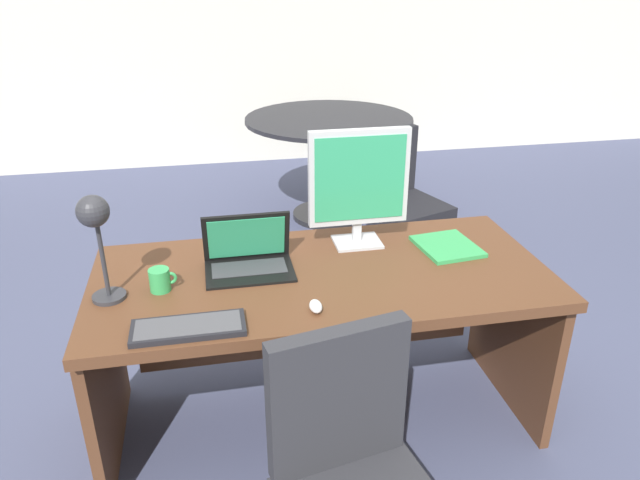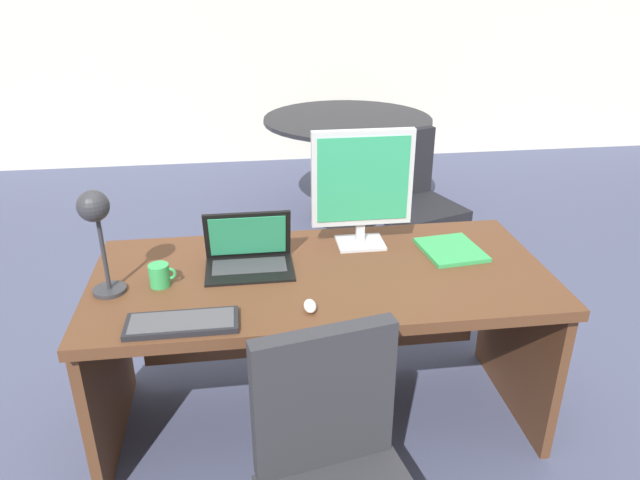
# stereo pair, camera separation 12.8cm
# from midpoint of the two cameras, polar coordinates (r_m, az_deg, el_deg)

# --- Properties ---
(ground) EXTENTS (12.00, 12.00, 0.00)m
(ground) POSITION_cam_midpoint_polar(r_m,az_deg,el_deg) (3.99, -1.88, -2.34)
(ground) COLOR #474C6B
(back_wall) EXTENTS (10.00, 0.10, 2.80)m
(back_wall) POSITION_cam_midpoint_polar(r_m,az_deg,el_deg) (5.95, -4.64, 20.75)
(back_wall) COLOR silver
(back_wall) RESTS_ON ground
(desk) EXTENTS (1.78, 0.82, 0.73)m
(desk) POSITION_cam_midpoint_polar(r_m,az_deg,el_deg) (2.47, 1.48, -6.52)
(desk) COLOR #56331E
(desk) RESTS_ON ground
(monitor) EXTENTS (0.42, 0.16, 0.50)m
(monitor) POSITION_cam_midpoint_polar(r_m,az_deg,el_deg) (2.46, 5.57, 5.49)
(monitor) COLOR #B7BABF
(monitor) RESTS_ON desk
(laptop) EXTENTS (0.34, 0.24, 0.22)m
(laptop) POSITION_cam_midpoint_polar(r_m,az_deg,el_deg) (2.37, -5.34, -0.94)
(laptop) COLOR black
(laptop) RESTS_ON desk
(keyboard) EXTENTS (0.37, 0.15, 0.02)m
(keyboard) POSITION_cam_midpoint_polar(r_m,az_deg,el_deg) (2.04, -11.32, -7.84)
(keyboard) COLOR black
(keyboard) RESTS_ON desk
(mouse) EXTENTS (0.04, 0.08, 0.03)m
(mouse) POSITION_cam_midpoint_polar(r_m,az_deg,el_deg) (2.08, 0.81, -6.38)
(mouse) COLOR silver
(mouse) RESTS_ON desk
(desk_lamp) EXTENTS (0.12, 0.14, 0.41)m
(desk_lamp) POSITION_cam_midpoint_polar(r_m,az_deg,el_deg) (2.16, -19.11, 1.79)
(desk_lamp) COLOR #2D2D33
(desk_lamp) RESTS_ON desk
(book) EXTENTS (0.26, 0.29, 0.02)m
(book) POSITION_cam_midpoint_polar(r_m,az_deg,el_deg) (2.56, 13.85, -0.94)
(book) COLOR green
(book) RESTS_ON desk
(coffee_mug) EXTENTS (0.10, 0.08, 0.09)m
(coffee_mug) POSITION_cam_midpoint_polar(r_m,az_deg,el_deg) (2.28, -13.55, -3.32)
(coffee_mug) COLOR green
(coffee_mug) RESTS_ON desk
(meeting_table) EXTENTS (1.25, 1.25, 0.80)m
(meeting_table) POSITION_cam_midpoint_polar(r_m,az_deg,el_deg) (4.54, 3.44, 9.27)
(meeting_table) COLOR black
(meeting_table) RESTS_ON ground
(meeting_chair_near) EXTENTS (0.59, 0.60, 0.87)m
(meeting_chair_near) POSITION_cam_midpoint_polar(r_m,az_deg,el_deg) (3.93, 9.98, 2.41)
(meeting_chair_near) COLOR black
(meeting_chair_near) RESTS_ON ground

